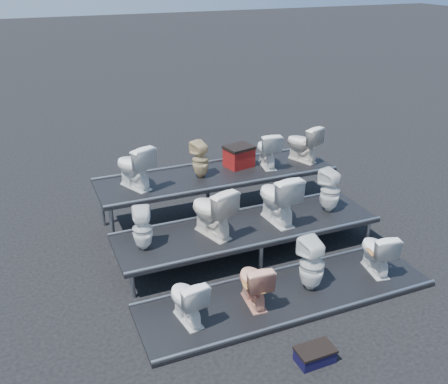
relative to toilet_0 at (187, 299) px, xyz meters
name	(u,v)px	position (x,y,z in m)	size (l,w,h in m)	color
ground	(247,252)	(1.46, 1.30, -0.39)	(80.00, 80.00, 0.00)	black
tier_front	(287,295)	(1.46, 0.00, -0.36)	(4.20, 1.20, 0.06)	black
tier_mid	(248,239)	(1.46, 1.30, -0.16)	(4.20, 1.20, 0.46)	black
tier_back	(217,196)	(1.46, 2.60, 0.04)	(4.20, 1.20, 0.86)	black
toilet_0	(187,299)	(0.00, 0.00, 0.00)	(0.36, 0.64, 0.65)	white
toilet_1	(254,282)	(0.94, 0.00, 0.00)	(0.37, 0.64, 0.66)	#E2997E
toilet_2	(312,264)	(1.83, 0.00, 0.06)	(0.35, 0.36, 0.77)	white
toilet_3	(377,251)	(2.95, 0.00, 0.01)	(0.38, 0.66, 0.67)	white
toilet_4	(142,229)	(-0.22, 1.30, 0.40)	(0.29, 0.30, 0.64)	white
toilet_5	(212,211)	(0.86, 1.30, 0.48)	(0.45, 0.79, 0.80)	silver
toilet_6	(278,197)	(1.97, 1.30, 0.49)	(0.47, 0.82, 0.84)	white
toilet_7	(330,191)	(2.96, 1.30, 0.44)	(0.33, 0.33, 0.72)	white
toilet_8	(134,166)	(0.00, 2.60, 0.85)	(0.42, 0.73, 0.75)	white
toilet_9	(200,159)	(1.15, 2.60, 0.79)	(0.29, 0.29, 0.63)	#CDB381
toilet_10	(267,149)	(2.44, 2.60, 0.80)	(0.37, 0.64, 0.66)	white
toilet_11	(303,143)	(3.18, 2.60, 0.82)	(0.39, 0.68, 0.69)	silver
red_crate	(239,158)	(1.97, 2.79, 0.64)	(0.47, 0.37, 0.34)	maroon
step_stool	(315,356)	(1.16, -1.21, -0.31)	(0.44, 0.26, 0.16)	black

